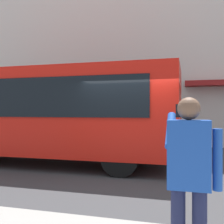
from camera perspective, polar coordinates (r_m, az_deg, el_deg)
name	(u,v)px	position (r m, az deg, el deg)	size (l,w,h in m)	color
ground_plane	(133,174)	(7.67, 4.46, -12.73)	(60.00, 60.00, 0.00)	#38383A
building_facade_far	(159,28)	(14.84, 9.78, 16.92)	(28.00, 1.55, 12.00)	beige
red_bus	(39,112)	(9.31, -15.03, -0.02)	(9.05, 2.54, 3.08)	red
pedestrian_photographer	(189,171)	(2.81, 15.75, -11.64)	(0.53, 0.52, 1.70)	#1E2347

